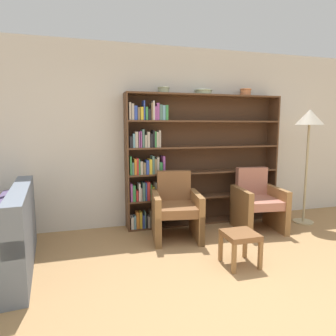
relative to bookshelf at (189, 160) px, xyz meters
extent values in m
plane|color=#A87F51|center=(-0.09, -2.24, -1.02)|extent=(24.00, 24.00, 0.00)
cube|color=silver|center=(-0.09, 0.17, 0.35)|extent=(12.00, 0.06, 2.75)
cube|color=brown|center=(-0.98, -0.02, -0.01)|extent=(0.02, 0.30, 2.03)
cube|color=brown|center=(1.48, -0.02, -0.01)|extent=(0.02, 0.30, 2.03)
cube|color=brown|center=(0.25, -0.02, 0.99)|extent=(2.44, 0.30, 0.03)
cube|color=brown|center=(0.25, -0.02, -1.01)|extent=(2.44, 0.30, 0.03)
cube|color=#492F1E|center=(0.25, 0.12, -0.01)|extent=(2.44, 0.01, 2.03)
cube|color=white|center=(-0.93, -0.07, -0.91)|extent=(0.04, 0.17, 0.18)
cube|color=#669EB2|center=(-0.89, -0.09, -0.90)|extent=(0.03, 0.12, 0.20)
cube|color=orange|center=(-0.85, -0.08, -0.87)|extent=(0.04, 0.14, 0.25)
cube|color=gold|center=(-0.80, -0.08, -0.87)|extent=(0.04, 0.14, 0.25)
cube|color=#334CB2|center=(-0.76, -0.07, -0.90)|extent=(0.03, 0.16, 0.20)
cube|color=#4C756B|center=(-0.73, -0.09, -0.87)|extent=(0.02, 0.12, 0.25)
cube|color=black|center=(-0.71, -0.08, -0.90)|extent=(0.02, 0.15, 0.20)
cube|color=#B2A899|center=(-0.68, -0.05, -0.91)|extent=(0.03, 0.19, 0.17)
cube|color=#7F6B4C|center=(-0.64, -0.08, -0.87)|extent=(0.03, 0.14, 0.26)
cube|color=brown|center=(0.25, -0.02, -0.59)|extent=(2.44, 0.30, 0.03)
cube|color=#994C99|center=(-0.93, -0.05, -0.45)|extent=(0.03, 0.20, 0.26)
cube|color=#388C47|center=(-0.90, -0.05, -0.46)|extent=(0.04, 0.19, 0.23)
cube|color=red|center=(-0.85, -0.06, -0.50)|extent=(0.03, 0.17, 0.16)
cube|color=white|center=(-0.81, -0.06, -0.45)|extent=(0.03, 0.17, 0.26)
cube|color=#B2A899|center=(-0.79, -0.07, -0.48)|extent=(0.02, 0.17, 0.19)
cube|color=#4C756B|center=(-0.75, -0.06, -0.44)|extent=(0.04, 0.18, 0.27)
cube|color=#334CB2|center=(-0.71, -0.05, -0.45)|extent=(0.02, 0.19, 0.27)
cube|color=red|center=(-0.68, -0.08, -0.44)|extent=(0.04, 0.14, 0.28)
cube|color=#388C47|center=(-0.64, -0.07, -0.46)|extent=(0.02, 0.16, 0.25)
cube|color=gold|center=(-0.60, -0.06, -0.48)|extent=(0.04, 0.18, 0.20)
cube|color=#B2A899|center=(-0.57, -0.06, -0.45)|extent=(0.02, 0.19, 0.26)
cube|color=#B2A899|center=(-0.53, -0.08, -0.49)|extent=(0.04, 0.13, 0.17)
cube|color=brown|center=(0.25, -0.02, -0.20)|extent=(2.44, 0.30, 0.02)
cube|color=#388C47|center=(-0.94, -0.07, -0.05)|extent=(0.02, 0.16, 0.27)
cube|color=#4C756B|center=(-0.91, -0.07, -0.09)|extent=(0.03, 0.15, 0.18)
cube|color=orange|center=(-0.87, -0.05, -0.07)|extent=(0.03, 0.19, 0.23)
cube|color=red|center=(-0.84, -0.06, -0.06)|extent=(0.02, 0.17, 0.24)
cube|color=#388C47|center=(-0.81, -0.05, -0.07)|extent=(0.02, 0.19, 0.23)
cube|color=#B2A899|center=(-0.78, -0.09, -0.09)|extent=(0.04, 0.12, 0.19)
cube|color=#7F6B4C|center=(-0.74, -0.09, -0.10)|extent=(0.04, 0.13, 0.17)
cube|color=#334CB2|center=(-0.69, -0.08, -0.08)|extent=(0.04, 0.14, 0.21)
cube|color=gold|center=(-0.64, -0.06, -0.07)|extent=(0.04, 0.19, 0.22)
cube|color=#4C756B|center=(-0.60, -0.06, -0.05)|extent=(0.03, 0.17, 0.27)
cube|color=#7F6B4C|center=(-0.57, -0.08, -0.07)|extent=(0.03, 0.13, 0.23)
cube|color=#B2A899|center=(-0.53, -0.09, -0.06)|extent=(0.03, 0.13, 0.25)
cube|color=#388C47|center=(-0.49, -0.06, -0.10)|extent=(0.04, 0.17, 0.17)
cube|color=#994C99|center=(-0.44, -0.05, -0.05)|extent=(0.03, 0.20, 0.26)
cube|color=brown|center=(0.25, -0.02, 0.20)|extent=(2.44, 0.30, 0.02)
cube|color=black|center=(-0.93, -0.08, 0.29)|extent=(0.04, 0.13, 0.16)
cube|color=#669EB2|center=(-0.89, -0.09, 0.31)|extent=(0.03, 0.13, 0.20)
cube|color=#B2A899|center=(-0.85, -0.05, 0.33)|extent=(0.04, 0.19, 0.23)
cube|color=#994C99|center=(-0.81, -0.08, 0.33)|extent=(0.02, 0.13, 0.23)
cube|color=#994C99|center=(-0.78, -0.06, 0.33)|extent=(0.02, 0.19, 0.24)
cube|color=#4C756B|center=(-0.75, -0.08, 0.34)|extent=(0.03, 0.14, 0.26)
cube|color=#B2A899|center=(-0.71, -0.06, 0.30)|extent=(0.03, 0.17, 0.18)
cube|color=#B2A899|center=(-0.67, -0.07, 0.33)|extent=(0.04, 0.16, 0.23)
cube|color=black|center=(-0.63, -0.06, 0.31)|extent=(0.04, 0.18, 0.20)
cube|color=black|center=(-0.59, -0.07, 0.34)|extent=(0.02, 0.16, 0.25)
cube|color=#388C47|center=(-0.57, -0.05, 0.33)|extent=(0.02, 0.19, 0.23)
cube|color=#B2A899|center=(-0.54, -0.09, 0.33)|extent=(0.03, 0.13, 0.23)
cube|color=#B2A899|center=(-0.50, -0.07, 0.34)|extent=(0.03, 0.15, 0.25)
cube|color=brown|center=(0.25, -0.02, 0.59)|extent=(2.44, 0.30, 0.02)
cube|color=#B2A899|center=(-0.93, -0.06, 0.73)|extent=(0.03, 0.17, 0.25)
cube|color=#B2A899|center=(-0.90, -0.05, 0.72)|extent=(0.03, 0.20, 0.23)
cube|color=#334CB2|center=(-0.85, -0.06, 0.71)|extent=(0.04, 0.18, 0.20)
cube|color=#7F6B4C|center=(-0.81, -0.09, 0.70)|extent=(0.03, 0.13, 0.18)
cube|color=gold|center=(-0.77, -0.05, 0.70)|extent=(0.04, 0.20, 0.18)
cube|color=#334CB2|center=(-0.73, -0.07, 0.74)|extent=(0.02, 0.16, 0.28)
cube|color=#388C47|center=(-0.70, -0.07, 0.70)|extent=(0.03, 0.16, 0.19)
cube|color=black|center=(-0.66, -0.06, 0.69)|extent=(0.04, 0.18, 0.16)
cube|color=#7F6B4C|center=(-0.62, -0.06, 0.73)|extent=(0.02, 0.18, 0.25)
cube|color=white|center=(-0.59, -0.09, 0.74)|extent=(0.02, 0.13, 0.27)
cube|color=#994C99|center=(-0.57, -0.07, 0.71)|extent=(0.03, 0.17, 0.20)
cube|color=#994C99|center=(-0.53, -0.09, 0.73)|extent=(0.04, 0.12, 0.25)
cube|color=#4C756B|center=(-0.49, -0.07, 0.72)|extent=(0.04, 0.17, 0.22)
cube|color=#669EB2|center=(-0.44, -0.07, 0.71)|extent=(0.04, 0.16, 0.21)
cube|color=#388C47|center=(-0.40, -0.05, 0.72)|extent=(0.04, 0.19, 0.22)
cylinder|color=gray|center=(-0.41, -0.02, 1.04)|extent=(0.16, 0.16, 0.08)
torus|color=gray|center=(-0.41, -0.02, 1.08)|extent=(0.18, 0.18, 0.02)
cylinder|color=gray|center=(0.21, -0.02, 1.04)|extent=(0.25, 0.25, 0.07)
torus|color=gray|center=(0.21, -0.02, 1.06)|extent=(0.28, 0.28, 0.02)
cylinder|color=#C67547|center=(0.94, -0.02, 1.06)|extent=(0.16, 0.16, 0.11)
torus|color=#C67547|center=(0.94, -0.02, 1.10)|extent=(0.18, 0.18, 0.02)
cube|color=slate|center=(-2.26, -0.95, -0.35)|extent=(0.33, 1.69, 0.45)
cube|color=#5B4C75|center=(-2.37, -1.20, -0.40)|extent=(0.20, 0.37, 0.37)
cube|color=#5B4C75|center=(-2.41, -0.71, -0.40)|extent=(0.20, 0.37, 0.37)
cube|color=olive|center=(-0.16, -0.94, -0.82)|extent=(0.08, 0.08, 0.40)
cube|color=olive|center=(-0.72, -0.85, -0.82)|extent=(0.08, 0.08, 0.40)
cube|color=olive|center=(-0.06, -0.34, -0.82)|extent=(0.08, 0.08, 0.40)
cube|color=olive|center=(-0.63, -0.25, -0.82)|extent=(0.08, 0.08, 0.40)
cube|color=brown|center=(-0.39, -0.60, -0.60)|extent=(0.57, 0.71, 0.12)
cube|color=brown|center=(-0.35, -0.32, -0.34)|extent=(0.49, 0.19, 0.45)
cube|color=olive|center=(-0.12, -0.64, -0.70)|extent=(0.19, 0.68, 0.64)
cube|color=olive|center=(-0.67, -0.55, -0.70)|extent=(0.19, 0.68, 0.64)
cube|color=olive|center=(1.14, -0.93, -0.82)|extent=(0.08, 0.08, 0.40)
cube|color=olive|center=(0.58, -0.87, -0.82)|extent=(0.08, 0.08, 0.40)
cube|color=olive|center=(1.21, -0.33, -0.82)|extent=(0.08, 0.08, 0.40)
cube|color=olive|center=(0.65, -0.26, -0.82)|extent=(0.08, 0.08, 0.40)
cube|color=#B2705B|center=(0.89, -0.60, -0.60)|extent=(0.55, 0.69, 0.12)
cube|color=#B2705B|center=(0.93, -0.32, -0.34)|extent=(0.49, 0.17, 0.45)
cube|color=olive|center=(1.17, -0.63, -0.70)|extent=(0.16, 0.68, 0.64)
cube|color=olive|center=(0.62, -0.57, -0.70)|extent=(0.16, 0.68, 0.64)
cylinder|color=tan|center=(1.81, -0.48, -1.01)|extent=(0.32, 0.32, 0.02)
cylinder|color=tan|center=(1.81, -0.48, -0.23)|extent=(0.04, 0.04, 1.55)
cone|color=#BCB29E|center=(1.81, -0.48, 0.66)|extent=(0.43, 0.43, 0.24)
cube|color=olive|center=(-0.11, -1.40, -0.86)|extent=(0.04, 0.04, 0.32)
cube|color=olive|center=(0.20, -1.40, -0.86)|extent=(0.04, 0.04, 0.32)
cube|color=olive|center=(-0.11, -1.72, -0.86)|extent=(0.04, 0.04, 0.32)
cube|color=olive|center=(0.20, -1.72, -0.86)|extent=(0.04, 0.04, 0.32)
cube|color=brown|center=(0.04, -1.56, -0.67)|extent=(0.36, 0.36, 0.06)
camera|label=1|loc=(-1.60, -4.39, 0.51)|focal=32.00mm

